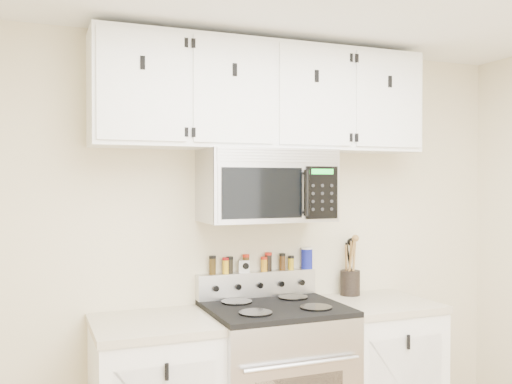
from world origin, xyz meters
TOP-DOWN VIEW (x-y plane):
  - back_wall at (0.00, 1.75)m, footprint 3.50×0.01m
  - base_cabinet_right at (0.69, 1.45)m, footprint 0.64×0.62m
  - microwave at (0.00, 1.55)m, footprint 0.76×0.44m
  - upper_cabinets at (-0.00, 1.58)m, footprint 2.00×0.35m
  - utensil_crock at (0.63, 1.66)m, footprint 0.13×0.13m
  - kitchen_timer at (-0.08, 1.71)m, footprint 0.08×0.07m
  - salt_canister at (0.34, 1.71)m, footprint 0.07×0.07m
  - spice_jar_0 at (-0.28, 1.71)m, footprint 0.04×0.04m
  - spice_jar_1 at (-0.20, 1.71)m, footprint 0.04×0.04m
  - spice_jar_2 at (-0.18, 1.71)m, footprint 0.04×0.04m
  - spice_jar_3 at (-0.07, 1.71)m, footprint 0.04×0.04m
  - spice_jar_4 at (0.05, 1.71)m, footprint 0.04×0.04m
  - spice_jar_5 at (0.08, 1.71)m, footprint 0.04×0.04m
  - spice_jar_6 at (0.17, 1.71)m, footprint 0.04×0.04m
  - spice_jar_7 at (0.23, 1.71)m, footprint 0.04×0.04m

SIDE VIEW (x-z plane):
  - base_cabinet_right at x=0.69m, z-range 0.00..0.92m
  - utensil_crock at x=0.63m, z-range 0.83..1.20m
  - kitchen_timer at x=-0.08m, z-range 1.10..1.18m
  - spice_jar_7 at x=0.23m, z-range 1.10..1.19m
  - spice_jar_4 at x=0.05m, z-range 1.10..1.19m
  - spice_jar_1 at x=-0.20m, z-range 1.10..1.20m
  - spice_jar_2 at x=-0.18m, z-range 1.10..1.20m
  - spice_jar_6 at x=0.17m, z-range 1.10..1.21m
  - spice_jar_3 at x=-0.07m, z-range 1.10..1.21m
  - spice_jar_0 at x=-0.28m, z-range 1.10..1.21m
  - spice_jar_5 at x=0.08m, z-range 1.10..1.22m
  - salt_canister at x=0.34m, z-range 1.10..1.23m
  - back_wall at x=0.00m, z-range 0.00..2.50m
  - microwave at x=0.00m, z-range 1.42..1.84m
  - upper_cabinets at x=0.00m, z-range 1.84..2.46m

